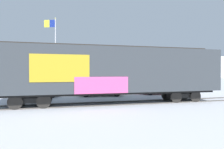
{
  "coord_description": "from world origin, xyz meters",
  "views": [
    {
      "loc": [
        -5.16,
        -13.93,
        2.34
      ],
      "look_at": [
        -1.0,
        1.89,
        2.17
      ],
      "focal_mm": 31.15,
      "sensor_mm": 36.0,
      "label": 1
    }
  ],
  "objects_px": {
    "flagpole": "(53,43)",
    "parked_car_silver": "(35,88)",
    "freight_car": "(113,71)",
    "parked_car_tan": "(100,88)",
    "parked_car_red": "(160,86)"
  },
  "relations": [
    {
      "from": "flagpole",
      "to": "parked_car_silver",
      "type": "height_order",
      "value": "flagpole"
    },
    {
      "from": "freight_car",
      "to": "parked_car_tan",
      "type": "height_order",
      "value": "freight_car"
    },
    {
      "from": "parked_car_red",
      "to": "flagpole",
      "type": "bearing_deg",
      "value": 143.31
    },
    {
      "from": "freight_car",
      "to": "parked_car_tan",
      "type": "distance_m",
      "value": 5.39
    },
    {
      "from": "freight_car",
      "to": "parked_car_silver",
      "type": "bearing_deg",
      "value": 137.84
    },
    {
      "from": "freight_car",
      "to": "parked_car_silver",
      "type": "distance_m",
      "value": 8.35
    },
    {
      "from": "flagpole",
      "to": "parked_car_red",
      "type": "bearing_deg",
      "value": -36.69
    },
    {
      "from": "flagpole",
      "to": "parked_car_red",
      "type": "distance_m",
      "value": 15.31
    },
    {
      "from": "freight_car",
      "to": "flagpole",
      "type": "relative_size",
      "value": 1.69
    },
    {
      "from": "parked_car_red",
      "to": "parked_car_silver",
      "type": "bearing_deg",
      "value": 178.72
    },
    {
      "from": "flagpole",
      "to": "parked_car_tan",
      "type": "xyz_separation_m",
      "value": [
        4.84,
        -8.62,
        -5.57
      ]
    },
    {
      "from": "freight_car",
      "to": "parked_car_red",
      "type": "height_order",
      "value": "freight_car"
    },
    {
      "from": "parked_car_silver",
      "to": "parked_car_red",
      "type": "bearing_deg",
      "value": -1.28
    },
    {
      "from": "flagpole",
      "to": "parked_car_red",
      "type": "height_order",
      "value": "flagpole"
    },
    {
      "from": "parked_car_tan",
      "to": "parked_car_red",
      "type": "relative_size",
      "value": 1.0
    }
  ]
}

